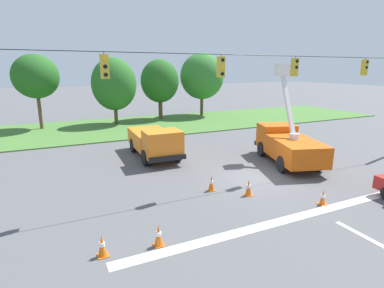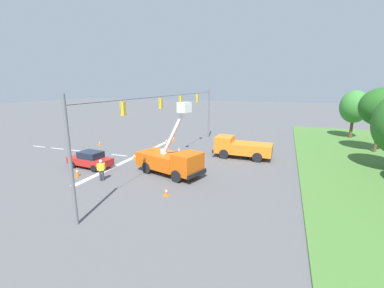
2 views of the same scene
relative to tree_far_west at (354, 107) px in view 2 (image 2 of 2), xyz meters
name	(u,v)px [view 2 (image 2 of 2)]	position (x,y,z in m)	size (l,w,h in m)	color
ground_plane	(173,161)	(19.41, -19.67, -4.58)	(200.00, 200.00, 0.00)	#565659
grass_verge	(380,183)	(19.41, -1.67, -4.53)	(56.00, 12.00, 0.10)	#477533
lane_markings	(123,156)	(19.41, -25.63, -4.57)	(17.60, 15.25, 0.01)	silver
signal_gantry	(172,116)	(19.44, -19.67, 0.01)	(26.20, 0.33, 7.20)	slate
tree_far_west	(354,107)	(0.00, 0.00, 0.00)	(4.42, 3.80, 6.90)	brown
tree_west	(382,107)	(8.43, 0.79, 0.64)	(4.32, 4.48, 7.35)	brown
utility_truck_bucket_lift	(171,160)	(23.11, -18.12, -3.25)	(4.19, 6.55, 6.29)	#D6560F
utility_truck_support_near	(241,147)	(15.70, -13.34, -3.45)	(2.61, 6.13, 2.18)	orange
sedan_red	(90,159)	(23.95, -26.07, -3.79)	(2.25, 4.46, 1.56)	red
road_worker	(101,169)	(26.41, -22.80, -3.58)	(0.54, 0.43, 1.77)	#383842
traffic_cone_foreground_left	(179,150)	(16.40, -20.21, -4.18)	(0.36, 0.36, 0.79)	orange
traffic_cone_foreground_right	(166,141)	(12.44, -23.67, -4.18)	(0.36, 0.36, 0.79)	orange
traffic_cone_mid_left	(174,138)	(10.58, -23.47, -4.21)	(0.36, 0.36, 0.75)	orange
traffic_cone_mid_right	(134,156)	(20.18, -23.71, -4.25)	(0.36, 0.36, 0.68)	orange
traffic_cone_near_bucket	(164,152)	(17.74, -21.47, -4.17)	(0.36, 0.36, 0.81)	orange
traffic_cone_lane_edge_a	(100,143)	(16.18, -31.41, -4.30)	(0.36, 0.36, 0.59)	orange
traffic_cone_lane_edge_b	(77,172)	(26.32, -25.42, -4.16)	(0.36, 0.36, 0.83)	orange
traffic_cone_far_left	(166,192)	(27.27, -16.60, -4.28)	(0.36, 0.36, 0.62)	orange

